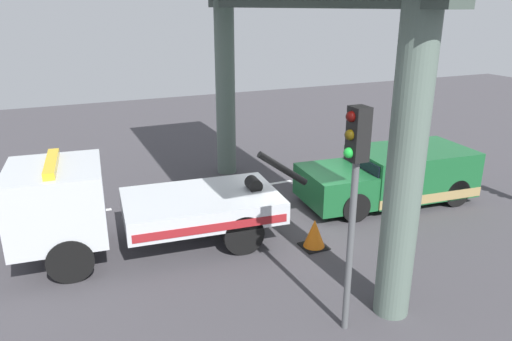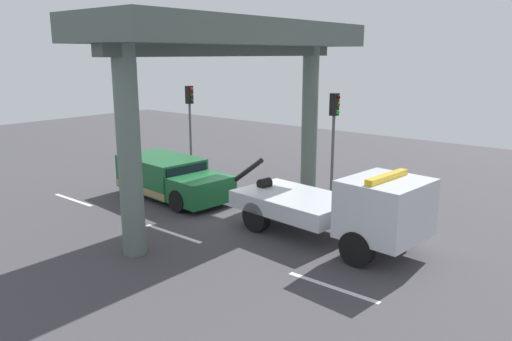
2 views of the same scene
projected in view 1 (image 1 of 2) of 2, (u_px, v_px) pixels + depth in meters
The scene contains 8 objects.
ground_plane at pixel (297, 220), 13.55m from camera, with size 60.00×40.00×0.10m, color #423F44.
lane_stripe_west at pixel (401, 163), 18.22m from camera, with size 2.60×0.16×0.01m, color silver.
lane_stripe_mid at pixel (257, 186), 15.93m from camera, with size 2.60×0.16×0.01m, color silver.
lane_stripe_east at pixel (65, 216), 13.63m from camera, with size 2.60×0.16×0.01m, color silver.
tow_truck_white at pixel (122, 205), 11.39m from camera, with size 7.33×2.92×2.46m.
towed_van_green at pixel (394, 176), 14.54m from camera, with size 5.37×2.63×1.58m.
traffic_light_far at pixel (355, 174), 7.94m from camera, with size 0.39×0.32×4.17m.
traffic_cone_orange at pixel (314, 234), 11.81m from camera, with size 0.62×0.62×0.73m.
Camera 1 is at (6.05, 10.83, 5.69)m, focal length 33.61 mm.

